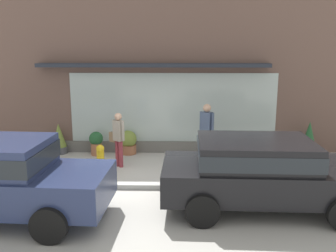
{
  "coord_description": "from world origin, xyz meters",
  "views": [
    {
      "loc": [
        0.68,
        -8.59,
        3.36
      ],
      "look_at": [
        0.49,
        1.2,
        1.25
      ],
      "focal_mm": 39.2,
      "sensor_mm": 36.0,
      "label": 1
    }
  ],
  "objects_px": {
    "pedestrian_with_handbag": "(118,136)",
    "potted_plant_window_center": "(96,142)",
    "fire_hydrant": "(101,160)",
    "pedestrian_passerby": "(207,128)",
    "potted_plant_window_left": "(309,140)",
    "parked_car_black": "(260,169)",
    "potted_plant_window_right": "(59,139)",
    "potted_plant_by_entrance": "(128,142)"
  },
  "relations": [
    {
      "from": "pedestrian_with_handbag",
      "to": "potted_plant_window_center",
      "type": "relative_size",
      "value": 2.06
    },
    {
      "from": "pedestrian_with_handbag",
      "to": "potted_plant_window_left",
      "type": "distance_m",
      "value": 5.85
    },
    {
      "from": "fire_hydrant",
      "to": "parked_car_black",
      "type": "distance_m",
      "value": 4.33
    },
    {
      "from": "potted_plant_window_right",
      "to": "potted_plant_window_left",
      "type": "xyz_separation_m",
      "value": [
        7.88,
        -0.3,
        0.07
      ]
    },
    {
      "from": "fire_hydrant",
      "to": "pedestrian_with_handbag",
      "type": "relative_size",
      "value": 0.52
    },
    {
      "from": "pedestrian_with_handbag",
      "to": "potted_plant_window_center",
      "type": "xyz_separation_m",
      "value": [
        -0.88,
        1.12,
        -0.47
      ]
    },
    {
      "from": "potted_plant_by_entrance",
      "to": "potted_plant_window_center",
      "type": "distance_m",
      "value": 1.01
    },
    {
      "from": "fire_hydrant",
      "to": "potted_plant_window_left",
      "type": "height_order",
      "value": "potted_plant_window_left"
    },
    {
      "from": "parked_car_black",
      "to": "potted_plant_window_left",
      "type": "xyz_separation_m",
      "value": [
        2.35,
        3.73,
        -0.32
      ]
    },
    {
      "from": "potted_plant_window_center",
      "to": "potted_plant_window_left",
      "type": "bearing_deg",
      "value": -0.94
    },
    {
      "from": "parked_car_black",
      "to": "pedestrian_passerby",
      "type": "bearing_deg",
      "value": 107.11
    },
    {
      "from": "fire_hydrant",
      "to": "potted_plant_window_right",
      "type": "height_order",
      "value": "potted_plant_window_right"
    },
    {
      "from": "potted_plant_by_entrance",
      "to": "potted_plant_window_center",
      "type": "height_order",
      "value": "potted_plant_window_center"
    },
    {
      "from": "fire_hydrant",
      "to": "parked_car_black",
      "type": "relative_size",
      "value": 0.19
    },
    {
      "from": "pedestrian_passerby",
      "to": "potted_plant_by_entrance",
      "type": "relative_size",
      "value": 2.32
    },
    {
      "from": "pedestrian_with_handbag",
      "to": "pedestrian_passerby",
      "type": "distance_m",
      "value": 2.59
    },
    {
      "from": "potted_plant_by_entrance",
      "to": "pedestrian_passerby",
      "type": "bearing_deg",
      "value": -19.04
    },
    {
      "from": "fire_hydrant",
      "to": "pedestrian_with_handbag",
      "type": "height_order",
      "value": "pedestrian_with_handbag"
    },
    {
      "from": "potted_plant_by_entrance",
      "to": "potted_plant_window_right",
      "type": "bearing_deg",
      "value": 179.83
    },
    {
      "from": "pedestrian_with_handbag",
      "to": "potted_plant_by_entrance",
      "type": "relative_size",
      "value": 2.07
    },
    {
      "from": "parked_car_black",
      "to": "potted_plant_window_left",
      "type": "distance_m",
      "value": 4.42
    },
    {
      "from": "pedestrian_passerby",
      "to": "potted_plant_window_center",
      "type": "distance_m",
      "value": 3.54
    },
    {
      "from": "pedestrian_passerby",
      "to": "potted_plant_window_right",
      "type": "relative_size",
      "value": 1.79
    },
    {
      "from": "pedestrian_passerby",
      "to": "potted_plant_window_center",
      "type": "xyz_separation_m",
      "value": [
        -3.42,
        0.66,
        -0.61
      ]
    },
    {
      "from": "pedestrian_passerby",
      "to": "potted_plant_window_left",
      "type": "distance_m",
      "value": 3.3
    },
    {
      "from": "potted_plant_window_left",
      "to": "potted_plant_window_center",
      "type": "bearing_deg",
      "value": 179.06
    },
    {
      "from": "potted_plant_by_entrance",
      "to": "potted_plant_window_left",
      "type": "xyz_separation_m",
      "value": [
        5.65,
        -0.29,
        0.16
      ]
    },
    {
      "from": "fire_hydrant",
      "to": "potted_plant_by_entrance",
      "type": "height_order",
      "value": "fire_hydrant"
    },
    {
      "from": "fire_hydrant",
      "to": "pedestrian_passerby",
      "type": "bearing_deg",
      "value": 21.07
    },
    {
      "from": "parked_car_black",
      "to": "potted_plant_window_left",
      "type": "relative_size",
      "value": 3.79
    },
    {
      "from": "potted_plant_window_right",
      "to": "pedestrian_with_handbag",
      "type": "bearing_deg",
      "value": -31.67
    },
    {
      "from": "pedestrian_with_handbag",
      "to": "pedestrian_passerby",
      "type": "xyz_separation_m",
      "value": [
        2.54,
        0.46,
        0.14
      ]
    },
    {
      "from": "pedestrian_with_handbag",
      "to": "potted_plant_by_entrance",
      "type": "distance_m",
      "value": 1.4
    },
    {
      "from": "parked_car_black",
      "to": "potted_plant_window_right",
      "type": "height_order",
      "value": "parked_car_black"
    },
    {
      "from": "potted_plant_by_entrance",
      "to": "potted_plant_window_right",
      "type": "height_order",
      "value": "potted_plant_window_right"
    },
    {
      "from": "parked_car_black",
      "to": "potted_plant_window_center",
      "type": "relative_size",
      "value": 5.68
    },
    {
      "from": "pedestrian_with_handbag",
      "to": "potted_plant_window_right",
      "type": "xyz_separation_m",
      "value": [
        -2.12,
        1.31,
        -0.43
      ]
    },
    {
      "from": "potted_plant_window_right",
      "to": "potted_plant_window_center",
      "type": "xyz_separation_m",
      "value": [
        1.24,
        -0.19,
        -0.05
      ]
    },
    {
      "from": "potted_plant_by_entrance",
      "to": "potted_plant_window_center",
      "type": "relative_size",
      "value": 1.0
    },
    {
      "from": "pedestrian_with_handbag",
      "to": "potted_plant_window_left",
      "type": "height_order",
      "value": "pedestrian_with_handbag"
    },
    {
      "from": "pedestrian_passerby",
      "to": "fire_hydrant",
      "type": "bearing_deg",
      "value": 55.89
    },
    {
      "from": "potted_plant_by_entrance",
      "to": "potted_plant_window_right",
      "type": "relative_size",
      "value": 0.77
    }
  ]
}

